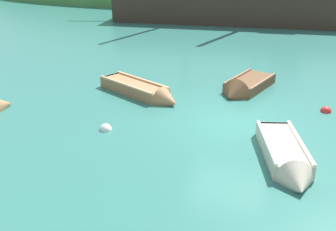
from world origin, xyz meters
TOP-DOWN VIEW (x-y plane):
  - ground_plane at (0.00, 0.00)m, footprint 120.00×120.00m
  - sailing_ship at (-2.29, 17.43)m, footprint 18.41×4.12m
  - rowboat_outer_right at (-3.44, 1.59)m, footprint 3.60×2.55m
  - rowboat_near_dock at (0.14, 3.02)m, footprint 2.09×3.13m
  - rowboat_center at (1.61, -2.22)m, footprint 1.61×3.31m
  - buoy_white at (-3.60, -1.50)m, footprint 0.37×0.37m
  - buoy_red at (2.95, 1.66)m, footprint 0.36×0.36m

SIDE VIEW (x-z plane):
  - ground_plane at x=0.00m, z-range 0.00..0.00m
  - buoy_white at x=-3.60m, z-range -0.18..0.18m
  - buoy_red at x=2.95m, z-range -0.18..0.18m
  - rowboat_near_dock at x=0.14m, z-range -0.43..0.66m
  - rowboat_outer_right at x=-3.44m, z-range -0.30..0.57m
  - rowboat_center at x=1.61m, z-range -0.31..0.60m
  - sailing_ship at x=-2.29m, z-range -5.65..7.35m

